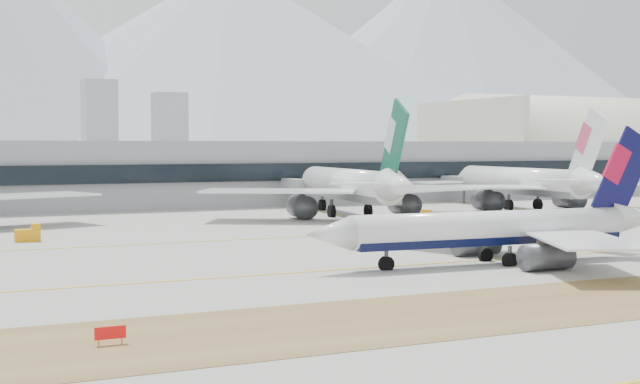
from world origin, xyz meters
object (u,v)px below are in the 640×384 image
taxiing_airliner (504,230)px  widebody_china_air (526,183)px  terminal (128,173)px  hangar (580,187)px  widebody_cathay (352,187)px

taxiing_airliner → widebody_china_air: 90.63m
taxiing_airliner → terminal: (-15.93, 123.07, 3.48)m
hangar → taxiing_airliner: bearing=-134.1°
terminal → widebody_china_air: bearing=-35.9°
taxiing_airliner → widebody_china_air: (58.22, 69.43, 1.75)m
widebody_china_air → terminal: (-74.15, 53.64, 1.74)m
widebody_cathay → hangar: (123.55, 74.86, -5.79)m
terminal → hangar: size_ratio=3.08×
taxiing_airliner → widebody_cathay: (15.08, 68.37, 1.91)m
taxiing_airliner → hangar: 199.37m
taxiing_airliner → widebody_cathay: bearing=-99.4°
widebody_china_air → taxiing_airliner: bearing=145.0°
widebody_china_air → hangar: size_ratio=0.67×
taxiing_airliner → widebody_china_air: bearing=-126.9°
widebody_cathay → terminal: 62.90m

